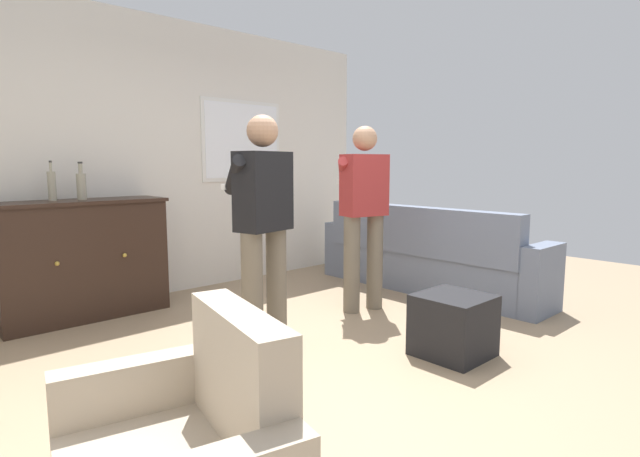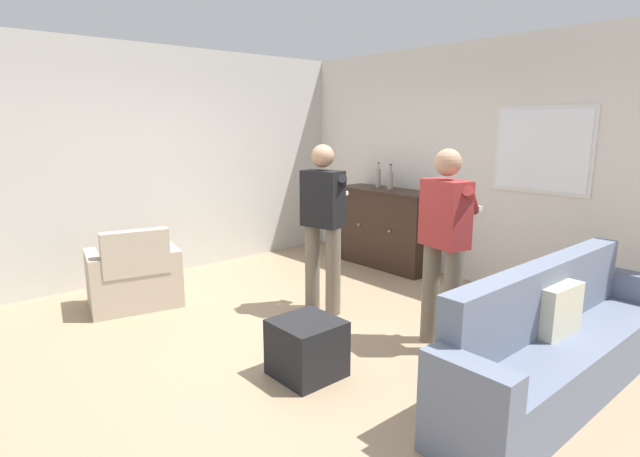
{
  "view_description": "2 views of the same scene",
  "coord_description": "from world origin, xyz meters",
  "px_view_note": "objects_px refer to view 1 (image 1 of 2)",
  "views": [
    {
      "loc": [
        -2.35,
        -2.24,
        1.34
      ],
      "look_at": [
        -0.15,
        0.15,
        0.92
      ],
      "focal_mm": 28.0,
      "sensor_mm": 36.0,
      "label": 1
    },
    {
      "loc": [
        3.34,
        -2.59,
        1.87
      ],
      "look_at": [
        0.02,
        0.29,
        0.95
      ],
      "focal_mm": 28.0,
      "sensor_mm": 36.0,
      "label": 2
    }
  ],
  "objects_px": {
    "couch": "(425,260)",
    "bottle_wine_green": "(81,185)",
    "sideboard_cabinet": "(83,259)",
    "bottle_liquor_amber": "(52,185)",
    "person_standing_right": "(363,209)",
    "person_standing_left": "(263,222)",
    "ottoman": "(453,325)"
  },
  "relations": [
    {
      "from": "couch",
      "to": "person_standing_left",
      "type": "height_order",
      "value": "person_standing_left"
    },
    {
      "from": "sideboard_cabinet",
      "to": "person_standing_left",
      "type": "height_order",
      "value": "person_standing_left"
    },
    {
      "from": "bottle_liquor_amber",
      "to": "bottle_wine_green",
      "type": "bearing_deg",
      "value": -4.93
    },
    {
      "from": "person_standing_left",
      "to": "ottoman",
      "type": "bearing_deg",
      "value": -46.54
    },
    {
      "from": "sideboard_cabinet",
      "to": "bottle_liquor_amber",
      "type": "relative_size",
      "value": 4.15
    },
    {
      "from": "bottle_wine_green",
      "to": "sideboard_cabinet",
      "type": "bearing_deg",
      "value": -136.09
    },
    {
      "from": "bottle_liquor_amber",
      "to": "person_standing_right",
      "type": "relative_size",
      "value": 0.2
    },
    {
      "from": "couch",
      "to": "bottle_wine_green",
      "type": "relative_size",
      "value": 7.98
    },
    {
      "from": "bottle_liquor_amber",
      "to": "ottoman",
      "type": "height_order",
      "value": "bottle_liquor_amber"
    },
    {
      "from": "person_standing_left",
      "to": "person_standing_right",
      "type": "distance_m",
      "value": 1.3
    },
    {
      "from": "person_standing_left",
      "to": "person_standing_right",
      "type": "height_order",
      "value": "same"
    },
    {
      "from": "bottle_wine_green",
      "to": "person_standing_right",
      "type": "xyz_separation_m",
      "value": [
        1.94,
        -1.52,
        -0.23
      ]
    },
    {
      "from": "ottoman",
      "to": "person_standing_right",
      "type": "bearing_deg",
      "value": 73.43
    },
    {
      "from": "couch",
      "to": "ottoman",
      "type": "xyz_separation_m",
      "value": [
        -1.34,
        -1.2,
        -0.12
      ]
    },
    {
      "from": "person_standing_left",
      "to": "sideboard_cabinet",
      "type": "bearing_deg",
      "value": 111.96
    },
    {
      "from": "couch",
      "to": "person_standing_right",
      "type": "relative_size",
      "value": 1.55
    },
    {
      "from": "bottle_liquor_amber",
      "to": "person_standing_right",
      "type": "distance_m",
      "value": 2.67
    },
    {
      "from": "person_standing_left",
      "to": "couch",
      "type": "bearing_deg",
      "value": 5.66
    },
    {
      "from": "ottoman",
      "to": "person_standing_left",
      "type": "xyz_separation_m",
      "value": [
        -0.93,
        0.98,
        0.72
      ]
    },
    {
      "from": "couch",
      "to": "bottle_liquor_amber",
      "type": "relative_size",
      "value": 7.78
    },
    {
      "from": "couch",
      "to": "person_standing_left",
      "type": "distance_m",
      "value": 2.35
    },
    {
      "from": "sideboard_cabinet",
      "to": "person_standing_left",
      "type": "bearing_deg",
      "value": -68.04
    },
    {
      "from": "person_standing_left",
      "to": "person_standing_right",
      "type": "bearing_deg",
      "value": 9.4
    },
    {
      "from": "sideboard_cabinet",
      "to": "bottle_liquor_amber",
      "type": "xyz_separation_m",
      "value": [
        -0.2,
        0.05,
        0.65
      ]
    },
    {
      "from": "sideboard_cabinet",
      "to": "person_standing_right",
      "type": "xyz_separation_m",
      "value": [
        1.97,
        -1.49,
        0.42
      ]
    },
    {
      "from": "couch",
      "to": "person_standing_left",
      "type": "xyz_separation_m",
      "value": [
        -2.26,
        -0.22,
        0.6
      ]
    },
    {
      "from": "bottle_liquor_amber",
      "to": "person_standing_right",
      "type": "height_order",
      "value": "person_standing_right"
    },
    {
      "from": "bottle_liquor_amber",
      "to": "person_standing_left",
      "type": "relative_size",
      "value": 0.2
    },
    {
      "from": "person_standing_right",
      "to": "bottle_liquor_amber",
      "type": "bearing_deg",
      "value": 144.57
    },
    {
      "from": "sideboard_cabinet",
      "to": "bottle_wine_green",
      "type": "relative_size",
      "value": 4.26
    },
    {
      "from": "ottoman",
      "to": "person_standing_right",
      "type": "height_order",
      "value": "person_standing_right"
    },
    {
      "from": "couch",
      "to": "person_standing_right",
      "type": "height_order",
      "value": "person_standing_right"
    }
  ]
}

